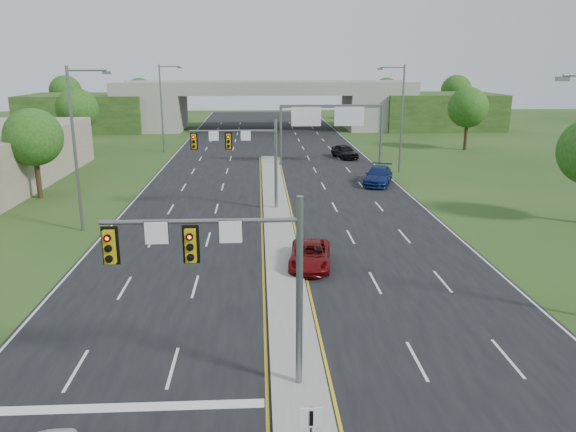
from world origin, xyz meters
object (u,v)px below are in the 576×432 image
(car_far_b, at_px, (378,176))
(overpass, at_px, (266,108))
(sign_gantry, at_px, (330,118))
(signal_mast_near, at_px, (232,264))
(car_far_a, at_px, (310,255))
(signal_mast_far, at_px, (246,150))
(keep_right_sign, at_px, (311,429))
(car_far_c, at_px, (345,151))

(car_far_b, bearing_deg, overpass, 121.30)
(car_far_b, bearing_deg, sign_gantry, 125.73)
(signal_mast_near, height_order, car_far_a, signal_mast_near)
(sign_gantry, distance_m, overpass, 35.75)
(signal_mast_near, relative_size, car_far_a, 1.44)
(sign_gantry, bearing_deg, signal_mast_far, -114.11)
(keep_right_sign, relative_size, car_far_b, 0.39)
(keep_right_sign, relative_size, overpass, 0.03)
(overpass, height_order, car_far_b, overpass)
(car_far_b, bearing_deg, signal_mast_near, -90.68)
(sign_gantry, relative_size, car_far_b, 2.04)
(signal_mast_far, relative_size, keep_right_sign, 3.18)
(signal_mast_near, bearing_deg, car_far_a, 72.89)
(signal_mast_near, bearing_deg, car_far_b, 70.22)
(signal_mast_near, xyz_separation_m, sign_gantry, (8.95, 44.99, 0.51))
(signal_mast_far, distance_m, sign_gantry, 21.91)
(car_far_b, bearing_deg, car_far_a, -92.14)
(car_far_a, bearing_deg, signal_mast_near, -99.87)
(keep_right_sign, height_order, car_far_c, keep_right_sign)
(signal_mast_far, distance_m, car_far_b, 15.68)
(car_far_a, height_order, car_far_b, car_far_b)
(keep_right_sign, distance_m, car_far_a, 16.76)
(keep_right_sign, distance_m, car_far_b, 39.74)
(keep_right_sign, height_order, sign_gantry, sign_gantry)
(sign_gantry, bearing_deg, car_far_c, 60.05)
(overpass, bearing_deg, car_far_c, -73.65)
(car_far_b, bearing_deg, keep_right_sign, -85.43)
(signal_mast_near, height_order, car_far_c, signal_mast_near)
(sign_gantry, bearing_deg, car_far_a, -98.99)
(signal_mast_far, xyz_separation_m, car_far_b, (12.23, 9.01, -3.88))
(signal_mast_far, bearing_deg, signal_mast_near, -90.00)
(keep_right_sign, distance_m, sign_gantry, 50.04)
(keep_right_sign, xyz_separation_m, car_far_a, (1.50, 16.68, -0.82))
(car_far_a, xyz_separation_m, car_far_b, (8.47, 21.79, 0.15))
(signal_mast_far, distance_m, overpass, 55.13)
(signal_mast_near, relative_size, sign_gantry, 0.60)
(sign_gantry, distance_m, car_far_a, 33.49)
(keep_right_sign, xyz_separation_m, sign_gantry, (6.68, 49.45, 3.72))
(signal_mast_far, height_order, keep_right_sign, signal_mast_far)
(keep_right_sign, relative_size, car_far_a, 0.45)
(signal_mast_near, distance_m, keep_right_sign, 5.94)
(keep_right_sign, height_order, overpass, overpass)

